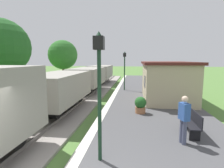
{
  "coord_description": "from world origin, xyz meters",
  "views": [
    {
      "loc": [
        2.08,
        -2.97,
        3.19
      ],
      "look_at": [
        0.51,
        9.23,
        1.48
      ],
      "focal_mm": 28.23,
      "sensor_mm": 36.0,
      "label": 1
    }
  ],
  "objects": [
    {
      "name": "bench_near_hut",
      "position": [
        4.37,
        4.05,
        0.72
      ],
      "size": [
        0.42,
        1.5,
        0.91
      ],
      "color": "black",
      "rests_on": "platform_slab"
    },
    {
      "name": "lamp_post_far",
      "position": [
        1.11,
        13.98,
        2.8
      ],
      "size": [
        0.28,
        0.28,
        3.7
      ],
      "color": "#193823",
      "rests_on": "platform_slab"
    },
    {
      "name": "station_hut",
      "position": [
        4.4,
        10.35,
        1.65
      ],
      "size": [
        3.5,
        5.8,
        2.78
      ],
      "color": "tan",
      "rests_on": "platform_slab"
    },
    {
      "name": "person_waiting",
      "position": [
        3.81,
        3.19,
        1.18
      ],
      "size": [
        0.35,
        0.44,
        1.71
      ],
      "rotation": [
        0.0,
        0.0,
        3.46
      ],
      "color": "#474C66",
      "rests_on": "platform_slab"
    },
    {
      "name": "lamp_post_near",
      "position": [
        1.11,
        1.8,
        2.8
      ],
      "size": [
        0.28,
        0.28,
        3.7
      ],
      "color": "#193823",
      "rests_on": "platform_slab"
    },
    {
      "name": "tree_field_left",
      "position": [
        -6.99,
        18.63,
        3.78
      ],
      "size": [
        3.66,
        3.66,
        5.62
      ],
      "color": "#4C3823",
      "rests_on": "ground"
    },
    {
      "name": "potted_planter",
      "position": [
        2.43,
        6.6,
        0.72
      ],
      "size": [
        0.64,
        0.64,
        0.92
      ],
      "color": "#9E6642",
      "rests_on": "platform_slab"
    },
    {
      "name": "tree_trackside_far",
      "position": [
        -9.03,
        10.72,
        4.23
      ],
      "size": [
        4.68,
        4.68,
        6.58
      ],
      "color": "#4C3823",
      "rests_on": "ground"
    },
    {
      "name": "freight_train",
      "position": [
        -2.4,
        9.57,
        1.48
      ],
      "size": [
        2.5,
        26.0,
        2.72
      ],
      "color": "gray",
      "rests_on": "rail_near"
    }
  ]
}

